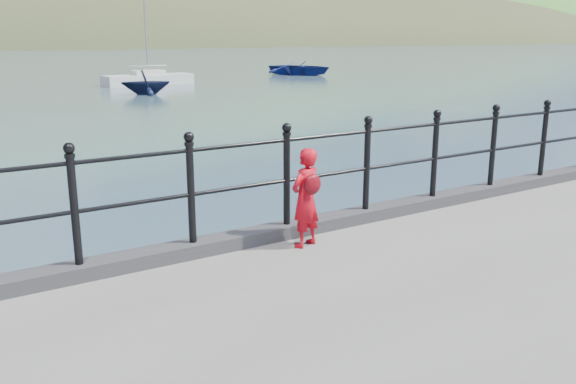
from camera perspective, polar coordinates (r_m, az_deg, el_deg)
ground at (r=7.46m, az=-4.72°, el=-11.90°), size 600.00×600.00×0.00m
kerb at (r=6.92m, az=-4.31°, el=-4.38°), size 60.00×0.30×0.15m
railing at (r=6.72m, az=-4.43°, el=1.68°), size 18.11×0.11×1.20m
far_shore at (r=250.16m, az=-23.29°, el=7.30°), size 830.00×200.00×156.00m
child at (r=6.74m, az=1.66°, el=-0.50°), size 0.47×0.39×1.12m
launch_blue at (r=54.20m, az=1.18°, el=11.54°), size 6.08×6.97×1.20m
launch_navy at (r=36.67m, az=-13.17°, el=9.99°), size 3.27×3.00×1.44m
sailboat_near at (r=44.16m, az=-12.94°, el=10.19°), size 6.39×2.28×8.61m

